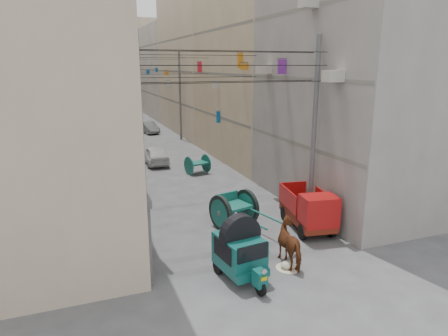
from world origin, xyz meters
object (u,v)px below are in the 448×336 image
distant_car_white (155,155)px  distant_car_grey (149,127)px  distant_car_green (119,127)px  tonga_cart (234,209)px  horse (292,244)px  mini_truck (311,212)px  second_cart (197,164)px  auto_rickshaw (240,250)px  feed_sack (288,265)px

distant_car_white → distant_car_grey: bearing=-98.7°
distant_car_white → distant_car_green: bearing=-86.7°
tonga_cart → distant_car_grey: 25.98m
distant_car_white → horse: bearing=95.5°
distant_car_green → mini_truck: bearing=105.9°
tonga_cart → horse: 3.90m
mini_truck → horse: (-2.16, -2.20, -0.10)m
second_cart → distant_car_green: size_ratio=0.38×
distant_car_white → distant_car_green: size_ratio=0.91×
horse → distant_car_green: (-2.44, 30.75, -0.17)m
distant_car_green → distant_car_grey: bearing=168.6°
auto_rickshaw → horse: bearing=-1.4°
auto_rickshaw → tonga_cart: size_ratio=0.68×
second_cart → distant_car_white: (-2.05, 3.59, 0.00)m
tonga_cart → feed_sack: size_ratio=6.99×
distant_car_green → second_cart: bearing=105.9°
tonga_cart → horse: (0.63, -3.84, -0.04)m
feed_sack → mini_truck: bearing=45.0°
tonga_cart → mini_truck: bearing=-45.4°
tonga_cart → second_cart: (1.09, 8.92, -0.17)m
mini_truck → second_cart: size_ratio=2.17×
feed_sack → distant_car_green: 31.07m
second_cart → horse: 12.78m
tonga_cart → distant_car_green: size_ratio=0.88×
mini_truck → distant_car_white: mini_truck is taller
auto_rickshaw → feed_sack: auto_rickshaw is taller
auto_rickshaw → second_cart: size_ratio=1.56×
horse → mini_truck: bearing=-132.5°
distant_car_white → distant_car_green: 14.42m
second_cart → distant_car_grey: size_ratio=0.44×
second_cart → distant_car_white: distant_car_white is taller
mini_truck → distant_car_grey: (-1.70, 27.60, -0.28)m
feed_sack → distant_car_grey: bearing=88.6°
feed_sack → tonga_cart: bearing=94.7°
feed_sack → distant_car_white: 16.66m
auto_rickshaw → distant_car_grey: 30.14m
second_cart → distant_car_grey: 17.04m
distant_car_green → auto_rickshaw: bearing=97.4°
auto_rickshaw → distant_car_grey: size_ratio=0.69×
auto_rickshaw → distant_car_grey: auto_rickshaw is taller
auto_rickshaw → distant_car_green: 30.98m
second_cart → distant_car_grey: (-0.01, 17.04, -0.05)m
second_cart → distant_car_white: size_ratio=0.42×
horse → distant_car_green: horse is taller
tonga_cart → second_cart: size_ratio=2.29×
distant_car_grey → horse: bearing=-99.7°
mini_truck → second_cart: (-1.70, 10.57, -0.23)m
auto_rickshaw → tonga_cart: 4.33m
mini_truck → feed_sack: (-2.45, -2.45, -0.74)m
distant_car_grey → distant_car_green: (-2.89, 0.95, 0.01)m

